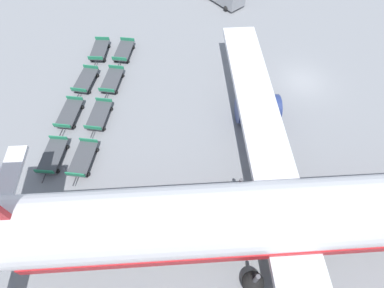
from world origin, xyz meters
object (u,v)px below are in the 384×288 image
(baggage_dolly_row_mid_a_col_d, at_px, (83,159))
(baggage_dolly_row_mid_a_col_c, at_px, (99,116))
(baggage_dolly_row_near_col_c, at_px, (69,114))
(baggage_dolly_row_near_col_d, at_px, (53,156))
(baggage_dolly_row_near_col_a, at_px, (100,50))
(baggage_dolly_row_mid_a_col_a, at_px, (124,51))
(baggage_dolly_row_mid_a_col_b, at_px, (112,81))
(airplane, at_px, (305,215))
(baggage_dolly_row_near_col_b, at_px, (86,80))

(baggage_dolly_row_mid_a_col_d, bearing_deg, baggage_dolly_row_mid_a_col_c, 177.59)
(baggage_dolly_row_near_col_c, distance_m, baggage_dolly_row_near_col_d, 4.17)
(baggage_dolly_row_near_col_a, bearing_deg, baggage_dolly_row_mid_a_col_a, 90.76)
(baggage_dolly_row_mid_a_col_b, xyz_separation_m, baggage_dolly_row_mid_a_col_c, (4.14, -0.17, 0.00))
(baggage_dolly_row_near_col_a, height_order, baggage_dolly_row_mid_a_col_c, same)
(airplane, distance_m, baggage_dolly_row_mid_a_col_a, 22.32)
(baggage_dolly_row_mid_a_col_d, bearing_deg, baggage_dolly_row_near_col_c, -151.36)
(baggage_dolly_row_near_col_c, relative_size, baggage_dolly_row_mid_a_col_a, 1.00)
(airplane, distance_m, baggage_dolly_row_near_col_c, 19.42)
(baggage_dolly_row_mid_a_col_a, bearing_deg, baggage_dolly_row_near_col_d, -13.32)
(airplane, relative_size, baggage_dolly_row_near_col_d, 10.59)
(baggage_dolly_row_near_col_a, bearing_deg, baggage_dolly_row_mid_a_col_b, 27.54)
(airplane, relative_size, baggage_dolly_row_mid_a_col_d, 10.52)
(baggage_dolly_row_near_col_d, bearing_deg, baggage_dolly_row_mid_a_col_c, 148.72)
(baggage_dolly_row_near_col_b, distance_m, baggage_dolly_row_mid_a_col_c, 4.58)
(airplane, distance_m, baggage_dolly_row_near_col_a, 23.91)
(baggage_dolly_row_near_col_d, distance_m, baggage_dolly_row_mid_a_col_c, 4.83)
(airplane, height_order, baggage_dolly_row_mid_a_col_a, airplane)
(airplane, bearing_deg, baggage_dolly_row_mid_a_col_a, -140.20)
(baggage_dolly_row_near_col_c, xyz_separation_m, baggage_dolly_row_mid_a_col_b, (-4.10, 2.67, 0.00))
(baggage_dolly_row_near_col_a, bearing_deg, baggage_dolly_row_mid_a_col_d, 8.23)
(baggage_dolly_row_near_col_c, bearing_deg, baggage_dolly_row_near_col_d, -0.11)
(baggage_dolly_row_mid_a_col_c, bearing_deg, airplane, 59.13)
(baggage_dolly_row_near_col_c, relative_size, baggage_dolly_row_mid_a_col_c, 1.00)
(baggage_dolly_row_near_col_b, bearing_deg, baggage_dolly_row_mid_a_col_d, 13.91)
(airplane, height_order, baggage_dolly_row_mid_a_col_d, airplane)
(baggage_dolly_row_mid_a_col_a, relative_size, baggage_dolly_row_mid_a_col_b, 1.00)
(airplane, relative_size, baggage_dolly_row_mid_a_col_b, 10.50)
(airplane, bearing_deg, baggage_dolly_row_near_col_d, -105.05)
(baggage_dolly_row_near_col_d, xyz_separation_m, baggage_dolly_row_mid_a_col_d, (0.09, 2.33, 0.00))
(baggage_dolly_row_near_col_d, relative_size, baggage_dolly_row_mid_a_col_a, 0.99)
(baggage_dolly_row_mid_a_col_a, relative_size, baggage_dolly_row_mid_a_col_d, 1.00)
(baggage_dolly_row_near_col_a, height_order, baggage_dolly_row_mid_a_col_a, same)
(baggage_dolly_row_near_col_a, relative_size, baggage_dolly_row_near_col_c, 0.99)
(baggage_dolly_row_mid_a_col_c, relative_size, baggage_dolly_row_mid_a_col_d, 1.00)
(baggage_dolly_row_near_col_c, xyz_separation_m, baggage_dolly_row_near_col_d, (4.17, -0.01, 0.00))
(baggage_dolly_row_near_col_b, relative_size, baggage_dolly_row_near_col_c, 1.01)
(baggage_dolly_row_near_col_c, xyz_separation_m, baggage_dolly_row_mid_a_col_c, (0.04, 2.50, 0.00))
(baggage_dolly_row_near_col_a, relative_size, baggage_dolly_row_near_col_b, 0.99)
(baggage_dolly_row_mid_a_col_a, height_order, baggage_dolly_row_mid_a_col_c, same)
(baggage_dolly_row_near_col_a, relative_size, baggage_dolly_row_near_col_d, 1.00)
(airplane, height_order, baggage_dolly_row_near_col_c, airplane)
(baggage_dolly_row_near_col_d, height_order, baggage_dolly_row_mid_a_col_a, same)
(airplane, relative_size, baggage_dolly_row_near_col_c, 10.53)
(baggage_dolly_row_near_col_a, bearing_deg, baggage_dolly_row_near_col_d, -2.44)
(airplane, xyz_separation_m, baggage_dolly_row_mid_a_col_c, (-8.74, -14.61, -2.73))
(baggage_dolly_row_mid_a_col_c, height_order, baggage_dolly_row_mid_a_col_d, same)
(baggage_dolly_row_near_col_c, relative_size, baggage_dolly_row_near_col_d, 1.01)
(baggage_dolly_row_near_col_b, relative_size, baggage_dolly_row_mid_a_col_d, 1.00)
(baggage_dolly_row_mid_a_col_b, bearing_deg, baggage_dolly_row_near_col_a, -152.46)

